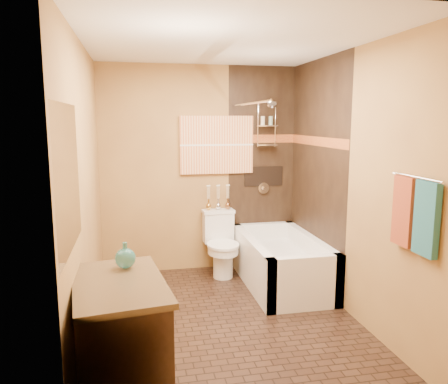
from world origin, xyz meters
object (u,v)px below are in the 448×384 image
object	(u,v)px
bathtub	(281,266)
toilet	(221,243)
sunset_painting	(217,145)
vanity	(120,341)

from	to	relation	value
bathtub	toilet	distance (m)	0.78
toilet	bathtub	bearing A→B (deg)	-40.98
sunset_painting	toilet	distance (m)	1.19
bathtub	sunset_painting	bearing A→B (deg)	129.61
sunset_painting	toilet	bearing A→B (deg)	-90.00
sunset_painting	bathtub	size ratio (longest dim) A/B	0.60
vanity	toilet	bearing A→B (deg)	55.45
bathtub	toilet	bearing A→B (deg)	142.01
vanity	sunset_painting	bearing A→B (deg)	57.90
sunset_painting	bathtub	distance (m)	1.63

